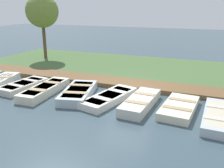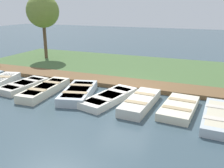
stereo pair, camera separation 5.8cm
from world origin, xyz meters
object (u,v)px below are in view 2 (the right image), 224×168
rowboat_3 (45,89)px  rowboat_5 (110,98)px  rowboat_4 (78,93)px  rowboat_8 (217,117)px  rowboat_7 (179,108)px  rowboat_6 (140,102)px  rowboat_2 (24,85)px  park_tree_far_left (43,12)px

rowboat_3 → rowboat_5: bearing=91.4°
rowboat_3 → rowboat_4: (-0.21, 1.78, 0.00)m
rowboat_4 → rowboat_8: rowboat_4 is taller
rowboat_5 → rowboat_8: rowboat_8 is taller
rowboat_7 → rowboat_8: bearing=80.6°
rowboat_8 → rowboat_6: bearing=-92.5°
rowboat_3 → rowboat_6: rowboat_6 is taller
rowboat_5 → rowboat_6: size_ratio=1.10×
rowboat_2 → rowboat_6: bearing=95.1°
rowboat_5 → park_tree_far_left: bearing=-114.8°
rowboat_8 → rowboat_2: bearing=-89.8°
rowboat_8 → park_tree_far_left: 15.01m
park_tree_far_left → rowboat_5: bearing=51.7°
rowboat_7 → rowboat_8: size_ratio=0.87×
rowboat_5 → rowboat_3: bearing=-72.2°
rowboat_2 → rowboat_3: 1.51m
rowboat_2 → rowboat_7: 7.99m
rowboat_3 → park_tree_far_left: park_tree_far_left is taller
rowboat_4 → rowboat_2: bearing=-103.6°
rowboat_3 → rowboat_5: size_ratio=1.01×
rowboat_4 → rowboat_5: (-0.05, 1.60, -0.05)m
rowboat_6 → rowboat_8: size_ratio=0.95×
rowboat_2 → rowboat_3: size_ratio=0.82×
rowboat_3 → rowboat_7: size_ratio=1.22×
park_tree_far_left → rowboat_6: bearing=55.7°
rowboat_3 → rowboat_5: (-0.25, 3.38, -0.04)m
rowboat_2 → rowboat_5: rowboat_2 is taller
rowboat_3 → rowboat_4: 1.79m
rowboat_8 → park_tree_far_left: bearing=-116.1°
rowboat_7 → rowboat_2: bearing=-85.0°
rowboat_4 → park_tree_far_left: park_tree_far_left is taller
rowboat_5 → park_tree_far_left: park_tree_far_left is taller
rowboat_7 → rowboat_8: rowboat_8 is taller
rowboat_3 → rowboat_8: bearing=86.2°
rowboat_3 → rowboat_4: size_ratio=1.06×
rowboat_2 → rowboat_5: (-0.06, 4.88, -0.01)m
rowboat_4 → rowboat_7: (-0.03, 4.72, -0.04)m
rowboat_2 → rowboat_3: rowboat_3 is taller
rowboat_3 → rowboat_7: 6.50m
rowboat_3 → rowboat_7: (-0.23, 6.50, -0.04)m
rowboat_7 → park_tree_far_left: size_ratio=0.55×
rowboat_2 → rowboat_7: rowboat_2 is taller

